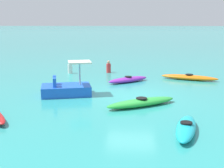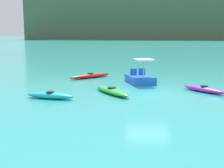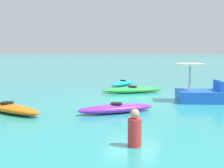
{
  "view_description": "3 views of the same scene",
  "coord_description": "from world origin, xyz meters",
  "px_view_note": "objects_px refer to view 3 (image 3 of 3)",
  "views": [
    {
      "loc": [
        -14.67,
        -0.11,
        3.56
      ],
      "look_at": [
        0.76,
        1.03,
        0.38
      ],
      "focal_mm": 48.2,
      "sensor_mm": 36.0,
      "label": 1
    },
    {
      "loc": [
        -1.42,
        -16.92,
        3.33
      ],
      "look_at": [
        -2.05,
        0.28,
        0.42
      ],
      "focal_mm": 48.45,
      "sensor_mm": 36.0,
      "label": 2
    },
    {
      "loc": [
        13.15,
        3.23,
        2.17
      ],
      "look_at": [
        -0.01,
        -0.96,
        0.67
      ],
      "focal_mm": 47.25,
      "sensor_mm": 36.0,
      "label": 3
    }
  ],
  "objects_px": {
    "kayak_cyan": "(123,83)",
    "kayak_purple": "(116,109)",
    "kayak_orange": "(7,108)",
    "kayak_green": "(132,90)",
    "person_by_kayaks": "(135,130)",
    "pedal_boat_blue": "(205,94)"
  },
  "relations": [
    {
      "from": "kayak_green",
      "to": "kayak_purple",
      "type": "height_order",
      "value": "same"
    },
    {
      "from": "kayak_cyan",
      "to": "pedal_boat_blue",
      "type": "relative_size",
      "value": 1.0
    },
    {
      "from": "kayak_cyan",
      "to": "person_by_kayaks",
      "type": "distance_m",
      "value": 12.37
    },
    {
      "from": "pedal_boat_blue",
      "to": "person_by_kayaks",
      "type": "bearing_deg",
      "value": -12.33
    },
    {
      "from": "kayak_cyan",
      "to": "kayak_orange",
      "type": "height_order",
      "value": "same"
    },
    {
      "from": "pedal_boat_blue",
      "to": "person_by_kayaks",
      "type": "height_order",
      "value": "pedal_boat_blue"
    },
    {
      "from": "kayak_orange",
      "to": "pedal_boat_blue",
      "type": "distance_m",
      "value": 8.2
    },
    {
      "from": "kayak_cyan",
      "to": "kayak_green",
      "type": "bearing_deg",
      "value": 23.97
    },
    {
      "from": "kayak_cyan",
      "to": "kayak_purple",
      "type": "bearing_deg",
      "value": 13.93
    },
    {
      "from": "kayak_orange",
      "to": "person_by_kayaks",
      "type": "relative_size",
      "value": 4.06
    },
    {
      "from": "kayak_cyan",
      "to": "kayak_purple",
      "type": "xyz_separation_m",
      "value": [
        8.39,
        2.08,
        -0.0
      ]
    },
    {
      "from": "kayak_green",
      "to": "kayak_orange",
      "type": "xyz_separation_m",
      "value": [
        6.3,
        -3.13,
        -0.0
      ]
    },
    {
      "from": "kayak_purple",
      "to": "kayak_orange",
      "type": "height_order",
      "value": "same"
    },
    {
      "from": "kayak_purple",
      "to": "pedal_boat_blue",
      "type": "relative_size",
      "value": 0.97
    },
    {
      "from": "kayak_orange",
      "to": "person_by_kayaks",
      "type": "height_order",
      "value": "person_by_kayaks"
    },
    {
      "from": "kayak_purple",
      "to": "person_by_kayaks",
      "type": "bearing_deg",
      "value": 23.27
    },
    {
      "from": "kayak_cyan",
      "to": "kayak_purple",
      "type": "height_order",
      "value": "same"
    },
    {
      "from": "pedal_boat_blue",
      "to": "person_by_kayaks",
      "type": "distance_m",
      "value": 7.11
    },
    {
      "from": "kayak_purple",
      "to": "pedal_boat_blue",
      "type": "bearing_deg",
      "value": 139.26
    },
    {
      "from": "kayak_green",
      "to": "person_by_kayaks",
      "type": "relative_size",
      "value": 3.7
    },
    {
      "from": "kayak_green",
      "to": "kayak_purple",
      "type": "distance_m",
      "value": 5.3
    },
    {
      "from": "pedal_boat_blue",
      "to": "kayak_green",
      "type": "bearing_deg",
      "value": -115.63
    }
  ]
}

